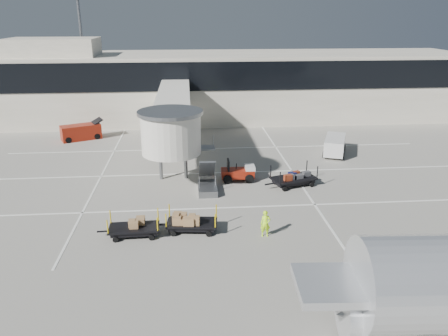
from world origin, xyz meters
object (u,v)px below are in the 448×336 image
at_px(baggage_tug, 239,173).
at_px(box_cart_far, 135,227).
at_px(suitcase_cart, 293,179).
at_px(belt_loader, 81,132).
at_px(box_cart_near, 193,222).
at_px(ground_worker, 265,224).
at_px(minivan, 335,144).

height_order(baggage_tug, box_cart_far, baggage_tug).
relative_size(suitcase_cart, belt_loader, 0.93).
height_order(baggage_tug, box_cart_near, baggage_tug).
xyz_separation_m(baggage_tug, ground_worker, (0.53, -9.42, 0.19)).
relative_size(suitcase_cart, ground_worker, 2.58).
bearing_deg(belt_loader, box_cart_near, -86.67).
xyz_separation_m(suitcase_cart, box_cart_far, (-11.39, -7.10, -0.04)).
relative_size(baggage_tug, suitcase_cart, 0.63).
distance_m(box_cart_near, belt_loader, 24.56).
relative_size(ground_worker, minivan, 0.35).
xyz_separation_m(box_cart_near, box_cart_far, (-3.51, -0.29, -0.08)).
distance_m(baggage_tug, box_cart_far, 11.33).
bearing_deg(minivan, box_cart_far, -117.43).
distance_m(ground_worker, minivan, 18.24).
bearing_deg(minivan, box_cart_near, -111.48).
relative_size(suitcase_cart, box_cart_near, 1.11).
bearing_deg(belt_loader, suitcase_cart, -62.12).
relative_size(box_cart_far, belt_loader, 0.81).
relative_size(baggage_tug, box_cart_far, 0.72).
xyz_separation_m(ground_worker, belt_loader, (-15.77, 22.77, -0.03)).
bearing_deg(box_cart_far, box_cart_near, 2.78).
relative_size(box_cart_near, belt_loader, 0.84).
bearing_deg(minivan, suitcase_cart, -105.18).
distance_m(baggage_tug, belt_loader, 20.26).
distance_m(box_cart_far, minivan, 22.77).
bearing_deg(suitcase_cart, ground_worker, -131.47).
bearing_deg(box_cart_near, ground_worker, -7.44).
xyz_separation_m(box_cart_near, ground_worker, (4.31, -1.04, 0.22)).
bearing_deg(ground_worker, minivan, 63.14).
bearing_deg(belt_loader, baggage_tug, -65.69).
bearing_deg(ground_worker, box_cart_near, 170.61).
xyz_separation_m(suitcase_cart, ground_worker, (-3.57, -7.86, 0.26)).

